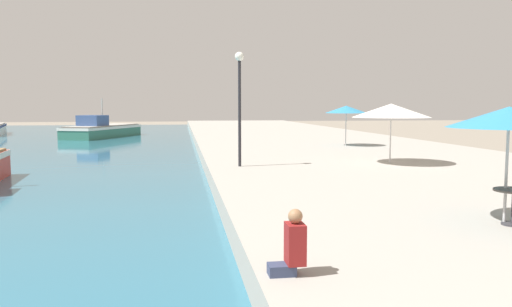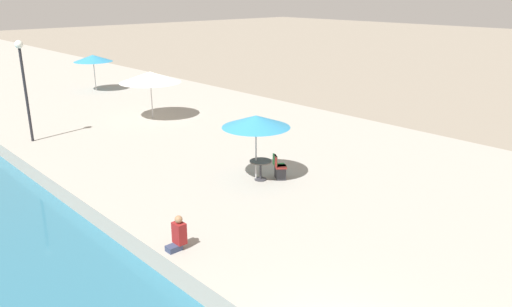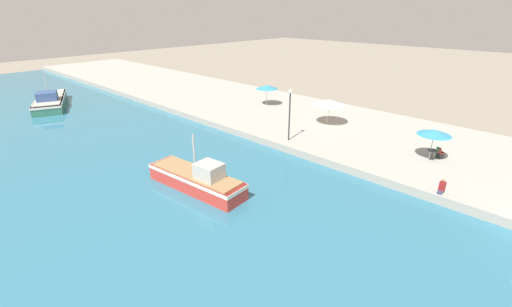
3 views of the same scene
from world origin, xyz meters
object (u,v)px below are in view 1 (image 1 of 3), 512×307
at_px(cafe_umbrella_striped, 346,109).
at_px(lamppost, 240,89).
at_px(fishing_boat_mid, 102,130).
at_px(cafe_umbrella_white, 391,111).
at_px(cafe_umbrella_pink, 509,117).
at_px(person_at_quay, 292,246).

bearing_deg(cafe_umbrella_striped, lamppost, -128.86).
height_order(fishing_boat_mid, cafe_umbrella_white, fishing_boat_mid).
height_order(cafe_umbrella_pink, person_at_quay, cafe_umbrella_pink).
height_order(cafe_umbrella_pink, lamppost, lamppost).
xyz_separation_m(fishing_boat_mid, cafe_umbrella_striped, (17.66, -20.98, 2.08)).
height_order(cafe_umbrella_striped, lamppost, lamppost).
height_order(cafe_umbrella_white, lamppost, lamppost).
distance_m(fishing_boat_mid, person_at_quay, 44.46).
bearing_deg(person_at_quay, cafe_umbrella_pink, 25.57).
bearing_deg(person_at_quay, cafe_umbrella_white, 61.22).
relative_size(cafe_umbrella_white, cafe_umbrella_striped, 1.26).
bearing_deg(fishing_boat_mid, lamppost, -49.59).
bearing_deg(lamppost, cafe_umbrella_striped, 51.14).
distance_m(cafe_umbrella_white, person_at_quay, 15.00).
height_order(fishing_boat_mid, person_at_quay, fishing_boat_mid).
bearing_deg(cafe_umbrella_white, lamppost, -179.55).
xyz_separation_m(cafe_umbrella_striped, lamppost, (-7.66, -9.51, 0.88)).
bearing_deg(cafe_umbrella_pink, cafe_umbrella_white, 78.67).
height_order(fishing_boat_mid, lamppost, lamppost).
bearing_deg(fishing_boat_mid, cafe_umbrella_pink, -48.58).
bearing_deg(cafe_umbrella_striped, person_at_quay, -110.51).
bearing_deg(lamppost, person_at_quay, -93.34).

